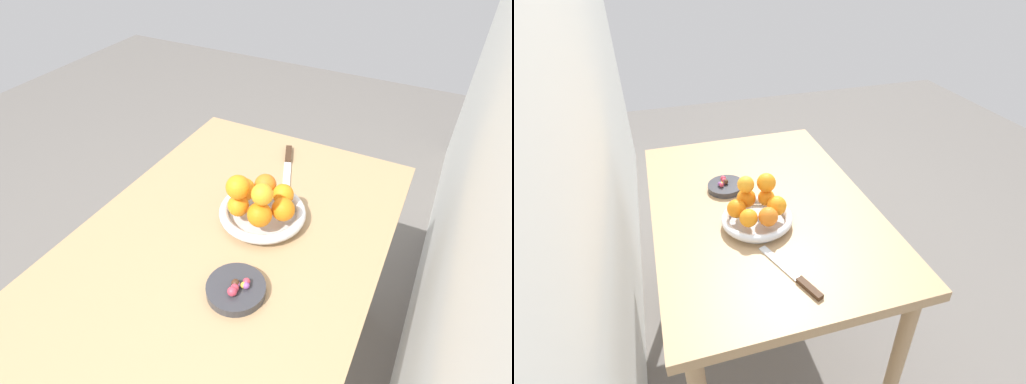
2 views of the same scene
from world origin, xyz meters
The scene contains 21 objects.
ground_plane centered at (0.00, 0.00, 0.00)m, with size 6.00×6.00×0.00m, color slate.
wall_back centered at (0.00, 0.54, 1.25)m, with size 4.00×0.05×2.50m, color silver.
dining_table centered at (0.00, 0.00, 0.65)m, with size 1.10×0.76×0.74m.
fruit_bowl centered at (-0.11, 0.05, 0.76)m, with size 0.24×0.24×0.04m.
candy_dish centered at (0.13, 0.10, 0.75)m, with size 0.14×0.14×0.02m, color #333338.
orange_0 centered at (-0.06, 0.00, 0.81)m, with size 0.06×0.06×0.06m, color orange.
orange_1 centered at (-0.05, 0.07, 0.81)m, with size 0.06×0.06×0.06m, color orange.
orange_2 centered at (-0.10, 0.11, 0.81)m, with size 0.06×0.06×0.06m, color orange.
orange_3 centered at (-0.16, 0.09, 0.81)m, with size 0.06×0.06×0.06m, color orange.
orange_4 centered at (-0.17, 0.03, 0.81)m, with size 0.06×0.06×0.06m, color orange.
orange_5 centered at (-0.12, -0.02, 0.81)m, with size 0.06×0.06×0.06m, color orange.
orange_6 centered at (-0.06, 0.07, 0.87)m, with size 0.06×0.06×0.06m, color orange.
orange_7 centered at (-0.07, 0.00, 0.87)m, with size 0.06×0.06×0.06m, color orange.
candy_ball_0 centered at (0.13, 0.12, 0.77)m, with size 0.01×0.01×0.01m, color gold.
candy_ball_1 centered at (0.13, 0.10, 0.77)m, with size 0.02×0.02×0.02m, color #472819.
candy_ball_2 centered at (0.12, 0.12, 0.77)m, with size 0.02×0.02×0.02m, color #C6384C.
candy_ball_3 centered at (0.13, 0.12, 0.77)m, with size 0.02×0.02×0.02m, color #8C4C99.
candy_ball_4 centered at (0.13, 0.10, 0.77)m, with size 0.01×0.01×0.01m, color #8C4C99.
candy_ball_5 centered at (0.16, 0.10, 0.77)m, with size 0.02×0.02×0.02m, color #C6384C.
candy_ball_6 centered at (0.15, 0.10, 0.77)m, with size 0.02×0.02×0.02m, color #C6384C.
knife centered at (-0.37, 0.01, 0.75)m, with size 0.25×0.11×0.01m.
Camera 2 is at (-1.12, 0.31, 1.56)m, focal length 28.00 mm.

